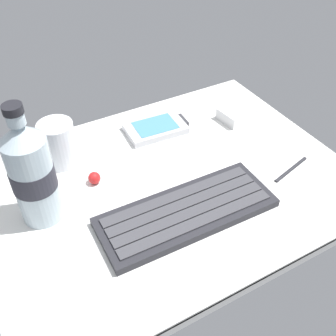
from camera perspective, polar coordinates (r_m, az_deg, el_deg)
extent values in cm
cube|color=silver|center=(71.72, 0.00, -2.40)|extent=(64.00, 48.00, 2.00)
cube|color=silver|center=(58.60, 11.61, -15.29)|extent=(64.00, 1.20, 0.80)
cube|color=#232328|center=(64.85, 2.70, -6.31)|extent=(29.21, 11.56, 1.40)
cube|color=#3D3D42|center=(66.19, 1.29, -3.96)|extent=(26.71, 2.52, 0.30)
cube|color=#3D3D42|center=(64.87, 2.24, -5.17)|extent=(26.71, 2.52, 0.30)
cube|color=#3D3D42|center=(63.60, 3.22, -6.44)|extent=(26.71, 2.52, 0.30)
cube|color=#3D3D42|center=(62.38, 4.26, -7.75)|extent=(26.71, 2.52, 0.30)
cube|color=silver|center=(82.26, -1.82, 5.71)|extent=(12.46, 8.36, 1.40)
cube|color=#4C8CEA|center=(81.83, -1.83, 6.14)|extent=(8.76, 6.46, 0.10)
cube|color=#333338|center=(84.53, 2.17, 6.79)|extent=(1.04, 3.84, 1.12)
cylinder|color=silver|center=(74.97, -15.39, 3.38)|extent=(6.40, 6.40, 8.50)
cylinder|color=red|center=(75.56, -15.25, 2.79)|extent=(5.50, 5.50, 6.12)
cylinder|color=silver|center=(63.39, -18.58, -1.70)|extent=(6.60, 6.60, 15.00)
cone|color=silver|center=(58.02, -20.44, 4.75)|extent=(6.60, 6.60, 2.80)
cylinder|color=silver|center=(56.77, -20.98, 6.60)|extent=(2.51, 2.51, 1.80)
cylinder|color=black|center=(56.00, -21.35, 7.86)|extent=(2.77, 2.77, 1.20)
cylinder|color=#2D2D38|center=(62.90, -18.73, -1.20)|extent=(6.73, 6.73, 3.80)
cube|color=white|center=(86.93, 9.82, 7.64)|extent=(7.61, 6.38, 2.40)
sphere|color=red|center=(71.11, -10.49, -1.41)|extent=(2.20, 2.20, 2.20)
cylinder|color=#26262B|center=(76.36, 17.18, -0.05)|extent=(9.38, 3.02, 0.70)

